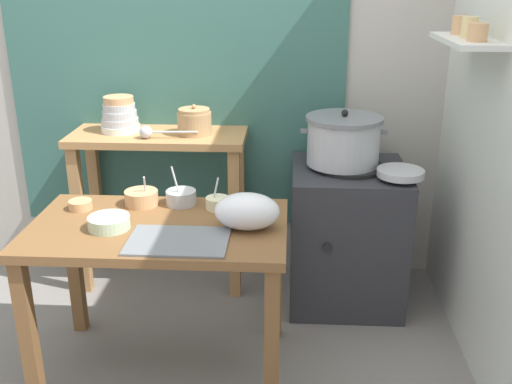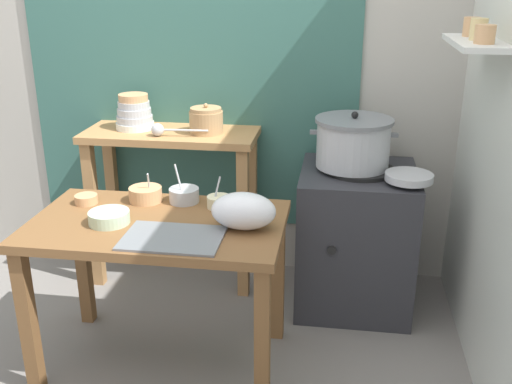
% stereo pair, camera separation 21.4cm
% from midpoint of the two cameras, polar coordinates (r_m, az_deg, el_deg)
% --- Properties ---
extents(ground_plane, '(9.00, 9.00, 0.00)m').
position_cam_midpoint_polar(ground_plane, '(2.91, -9.62, -16.34)').
color(ground_plane, gray).
extents(wall_back, '(4.40, 0.12, 2.60)m').
position_cam_midpoint_polar(wall_back, '(3.43, -5.49, 13.20)').
color(wall_back, '#B2ADA3').
rests_on(wall_back, ground).
extents(prep_table, '(1.10, 0.66, 0.72)m').
position_cam_midpoint_polar(prep_table, '(2.63, -11.61, -5.31)').
color(prep_table, brown).
rests_on(prep_table, ground).
extents(back_shelf_table, '(0.96, 0.40, 0.90)m').
position_cam_midpoint_polar(back_shelf_table, '(3.37, -11.02, 1.89)').
color(back_shelf_table, '#B27F4C').
rests_on(back_shelf_table, ground).
extents(stove_block, '(0.60, 0.61, 0.78)m').
position_cam_midpoint_polar(stove_block, '(3.26, 6.80, -4.08)').
color(stove_block, '#2D2D33').
rests_on(stove_block, ground).
extents(steamer_pot, '(0.45, 0.40, 0.29)m').
position_cam_midpoint_polar(steamer_pot, '(3.10, 6.44, 4.94)').
color(steamer_pot, '#B7BABF').
rests_on(steamer_pot, stove_block).
extents(clay_pot, '(0.18, 0.18, 0.16)m').
position_cam_midpoint_polar(clay_pot, '(3.25, -7.84, 6.69)').
color(clay_pot, tan).
rests_on(clay_pot, back_shelf_table).
extents(bowl_stack_enamel, '(0.21, 0.21, 0.19)m').
position_cam_midpoint_polar(bowl_stack_enamel, '(3.38, -14.76, 7.07)').
color(bowl_stack_enamel, silver).
rests_on(bowl_stack_enamel, back_shelf_table).
extents(ladle, '(0.31, 0.07, 0.07)m').
position_cam_midpoint_polar(ladle, '(3.21, -12.19, 5.63)').
color(ladle, '#B7BABF').
rests_on(ladle, back_shelf_table).
extents(serving_tray, '(0.40, 0.28, 0.01)m').
position_cam_midpoint_polar(serving_tray, '(2.40, -10.04, -4.70)').
color(serving_tray, slate).
rests_on(serving_tray, prep_table).
extents(plastic_bag, '(0.27, 0.18, 0.16)m').
position_cam_midpoint_polar(plastic_bag, '(2.46, -3.36, -1.90)').
color(plastic_bag, white).
rests_on(plastic_bag, prep_table).
extents(wide_pan, '(0.23, 0.23, 0.04)m').
position_cam_midpoint_polar(wide_pan, '(2.99, 11.75, 1.79)').
color(wide_pan, '#B7BABF').
rests_on(wide_pan, stove_block).
extents(prep_bowl_0, '(0.11, 0.11, 0.14)m').
position_cam_midpoint_polar(prep_bowl_0, '(2.69, -6.00, -1.04)').
color(prep_bowl_0, beige).
rests_on(prep_bowl_0, prep_table).
extents(prep_bowl_1, '(0.15, 0.15, 0.15)m').
position_cam_midpoint_polar(prep_bowl_1, '(2.79, -13.12, -0.53)').
color(prep_bowl_1, tan).
rests_on(prep_bowl_1, prep_table).
extents(prep_bowl_2, '(0.14, 0.14, 0.18)m').
position_cam_midpoint_polar(prep_bowl_2, '(2.76, -9.52, -0.49)').
color(prep_bowl_2, '#B7BABF').
rests_on(prep_bowl_2, prep_table).
extents(prep_bowl_3, '(0.11, 0.11, 0.04)m').
position_cam_midpoint_polar(prep_bowl_3, '(2.82, -18.62, -1.17)').
color(prep_bowl_3, tan).
rests_on(prep_bowl_3, prep_table).
extents(prep_bowl_4, '(0.17, 0.17, 0.05)m').
position_cam_midpoint_polar(prep_bowl_4, '(2.58, -16.28, -2.82)').
color(prep_bowl_4, '#B7D1AD').
rests_on(prep_bowl_4, prep_table).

